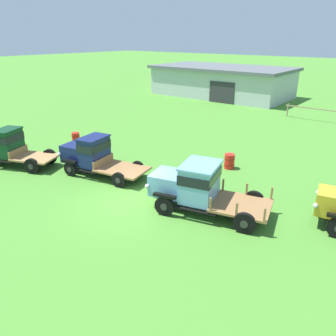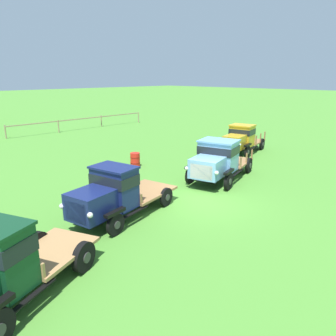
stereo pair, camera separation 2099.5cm
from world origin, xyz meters
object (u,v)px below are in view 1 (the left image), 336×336
Objects in this scene: farm_shed at (222,81)px; vintage_truck_midrow_center at (196,185)px; oil_drum_beside_row at (229,161)px; vintage_truck_foreground_near at (9,147)px; vintage_truck_second_in_line at (93,155)px; oil_drum_near_fence at (76,138)px.

vintage_truck_midrow_center is (14.19, -27.03, -0.67)m from farm_shed.
farm_shed is at bearing 120.95° from oil_drum_beside_row.
vintage_truck_second_in_line is at bearing 24.49° from vintage_truck_foreground_near.
oil_drum_beside_row is (-1.18, 5.34, -0.76)m from vintage_truck_midrow_center.
vintage_truck_midrow_center is at bearing 0.77° from vintage_truck_second_in_line.
oil_drum_near_fence is (-5.35, 2.79, -0.71)m from vintage_truck_second_in_line.
farm_shed is 28.11m from vintage_truck_second_in_line.
vintage_truck_second_in_line is 7.87m from oil_drum_beside_row.
vintage_truck_foreground_near is 0.90× the size of vintage_truck_midrow_center.
vintage_truck_midrow_center is at bearing 11.25° from vintage_truck_foreground_near.
vintage_truck_midrow_center is (11.80, 2.35, 0.07)m from vintage_truck_foreground_near.
oil_drum_near_fence is (-12.19, 2.70, -0.79)m from vintage_truck_midrow_center.
vintage_truck_foreground_near is at bearing -144.10° from oil_drum_beside_row.
oil_drum_beside_row reaches higher than oil_drum_near_fence.
farm_shed reaches higher than oil_drum_beside_row.
vintage_truck_foreground_near is 6.26× the size of oil_drum_near_fence.
farm_shed is 19.61× the size of oil_drum_beside_row.
vintage_truck_foreground_near is 0.93× the size of vintage_truck_second_in_line.
oil_drum_near_fence is at bearing -85.29° from farm_shed.
vintage_truck_foreground_near is 5.78× the size of oil_drum_beside_row.
vintage_truck_foreground_near is 5.44m from vintage_truck_second_in_line.
vintage_truck_second_in_line is (7.35, -27.13, -0.75)m from farm_shed.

